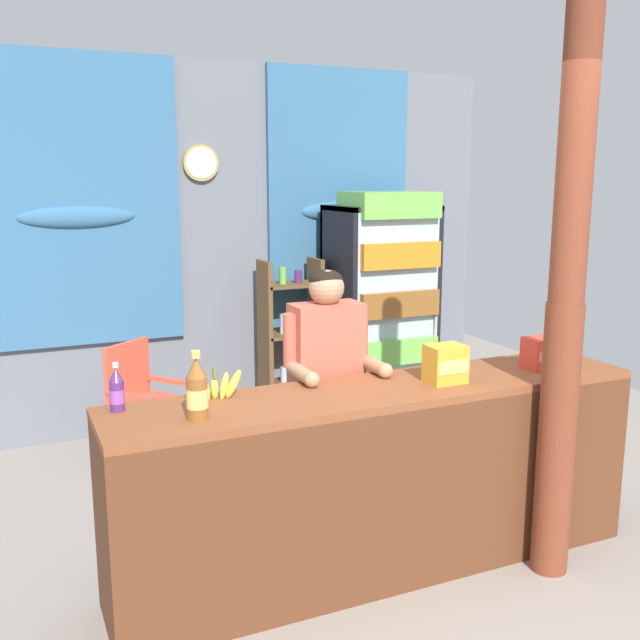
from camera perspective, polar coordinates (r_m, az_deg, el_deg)
name	(u,v)px	position (r m, az deg, el deg)	size (l,w,h in m)	color
ground_plane	(303,508)	(4.57, -1.32, -14.58)	(7.70, 7.70, 0.00)	gray
back_wall_curtained	(212,242)	(5.86, -8.48, 6.13)	(4.82, 0.22, 2.86)	slate
stall_counter	(392,468)	(3.64, 5.69, -11.49)	(2.75, 0.55, 0.97)	brown
timber_post	(565,315)	(3.68, 18.73, 0.36)	(0.21, 0.19, 2.79)	brown
drink_fridge	(382,297)	(5.88, 4.94, 1.80)	(0.80, 0.66, 1.88)	black
bottle_shelf_rack	(291,339)	(5.86, -2.31, -1.52)	(0.48, 0.28, 1.34)	brown
plastic_lawn_chair	(142,396)	(5.21, -13.82, -5.80)	(0.62, 0.62, 0.86)	#E5563D
shopkeeper	(327,373)	(3.91, 0.55, -4.23)	(0.49, 0.42, 1.51)	#28282D
soda_bottle_iced_tea	(197,390)	(3.15, -9.67, -5.48)	(0.09, 0.09, 0.30)	brown
soda_bottle_grape_soda	(117,391)	(3.34, -15.72, -5.38)	(0.07, 0.07, 0.22)	#56286B
snack_box_choco_powder	(445,364)	(3.71, 9.85, -3.42)	(0.19, 0.15, 0.19)	gold
snack_box_crackers	(544,353)	(4.11, 17.20, -2.48)	(0.21, 0.15, 0.17)	#E5422D
banana_bunch	(216,387)	(3.42, -8.16, -5.21)	(0.27, 0.06, 0.16)	#DBCC42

